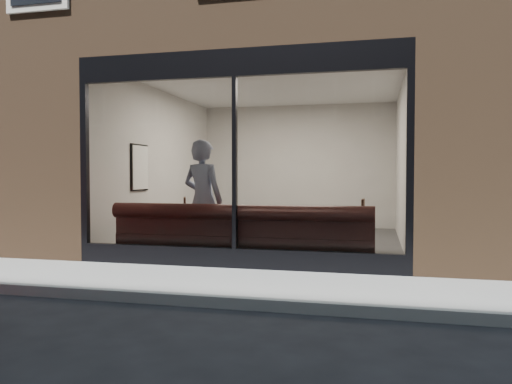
% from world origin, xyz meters
% --- Properties ---
extents(ground, '(120.00, 120.00, 0.00)m').
position_xyz_m(ground, '(0.00, 0.00, 0.00)').
color(ground, black).
rests_on(ground, ground).
extents(sidewalk_near, '(40.00, 2.00, 0.01)m').
position_xyz_m(sidewalk_near, '(0.00, 1.00, 0.01)').
color(sidewalk_near, gray).
rests_on(sidewalk_near, ground).
extents(kerb_near, '(40.00, 0.10, 0.12)m').
position_xyz_m(kerb_near, '(0.00, -0.05, 0.06)').
color(kerb_near, gray).
rests_on(kerb_near, ground).
extents(host_building_pier_left, '(2.50, 12.00, 3.20)m').
position_xyz_m(host_building_pier_left, '(-3.75, 8.00, 1.60)').
color(host_building_pier_left, brown).
rests_on(host_building_pier_left, ground).
extents(host_building_pier_right, '(2.50, 12.00, 3.20)m').
position_xyz_m(host_building_pier_right, '(3.75, 8.00, 1.60)').
color(host_building_pier_right, brown).
rests_on(host_building_pier_right, ground).
extents(host_building_backfill, '(5.00, 6.00, 3.20)m').
position_xyz_m(host_building_backfill, '(0.00, 11.00, 1.60)').
color(host_building_backfill, brown).
rests_on(host_building_backfill, ground).
extents(cafe_floor, '(6.00, 6.00, 0.00)m').
position_xyz_m(cafe_floor, '(0.00, 5.00, 0.02)').
color(cafe_floor, '#2D2D30').
rests_on(cafe_floor, ground).
extents(cafe_ceiling, '(6.00, 6.00, 0.00)m').
position_xyz_m(cafe_ceiling, '(0.00, 5.00, 3.19)').
color(cafe_ceiling, white).
rests_on(cafe_ceiling, host_building_upper).
extents(cafe_wall_back, '(5.00, 0.00, 5.00)m').
position_xyz_m(cafe_wall_back, '(0.00, 7.99, 1.60)').
color(cafe_wall_back, '#BCB9B3').
rests_on(cafe_wall_back, ground).
extents(cafe_wall_left, '(0.00, 6.00, 6.00)m').
position_xyz_m(cafe_wall_left, '(-2.49, 5.00, 1.60)').
color(cafe_wall_left, '#BCB9B3').
rests_on(cafe_wall_left, ground).
extents(cafe_wall_right, '(0.00, 6.00, 6.00)m').
position_xyz_m(cafe_wall_right, '(2.49, 5.00, 1.60)').
color(cafe_wall_right, '#BCB9B3').
rests_on(cafe_wall_right, ground).
extents(storefront_kick, '(5.00, 0.10, 0.30)m').
position_xyz_m(storefront_kick, '(0.00, 2.05, 0.15)').
color(storefront_kick, black).
rests_on(storefront_kick, ground).
extents(storefront_header, '(5.00, 0.10, 0.40)m').
position_xyz_m(storefront_header, '(0.00, 2.05, 3.00)').
color(storefront_header, black).
rests_on(storefront_header, host_building_upper).
extents(storefront_mullion, '(0.06, 0.10, 2.50)m').
position_xyz_m(storefront_mullion, '(0.00, 2.05, 1.55)').
color(storefront_mullion, black).
rests_on(storefront_mullion, storefront_kick).
extents(storefront_glass, '(4.80, 0.00, 4.80)m').
position_xyz_m(storefront_glass, '(0.00, 2.02, 1.55)').
color(storefront_glass, white).
rests_on(storefront_glass, storefront_kick).
extents(banquette, '(4.00, 0.55, 0.45)m').
position_xyz_m(banquette, '(0.00, 2.45, 0.23)').
color(banquette, black).
rests_on(banquette, cafe_floor).
extents(person, '(0.81, 0.64, 1.94)m').
position_xyz_m(person, '(-0.70, 2.62, 0.97)').
color(person, '#919EBD').
rests_on(person, cafe_floor).
extents(cafe_table_left, '(0.78, 0.78, 0.04)m').
position_xyz_m(cafe_table_left, '(-1.51, 3.30, 0.74)').
color(cafe_table_left, black).
rests_on(cafe_table_left, cafe_floor).
extents(cafe_table_right, '(0.79, 0.79, 0.04)m').
position_xyz_m(cafe_table_right, '(1.01, 3.80, 0.74)').
color(cafe_table_right, black).
rests_on(cafe_table_right, cafe_floor).
extents(cafe_chair_left, '(0.58, 0.58, 0.04)m').
position_xyz_m(cafe_chair_left, '(-1.71, 3.86, 0.24)').
color(cafe_chair_left, black).
rests_on(cafe_chair_left, cafe_floor).
extents(cafe_chair_right, '(0.45, 0.45, 0.04)m').
position_xyz_m(cafe_chair_right, '(1.60, 4.04, 0.24)').
color(cafe_chair_right, black).
rests_on(cafe_chair_right, cafe_floor).
extents(wall_poster, '(0.02, 0.63, 0.84)m').
position_xyz_m(wall_poster, '(-2.45, 3.95, 1.52)').
color(wall_poster, white).
rests_on(wall_poster, cafe_wall_left).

